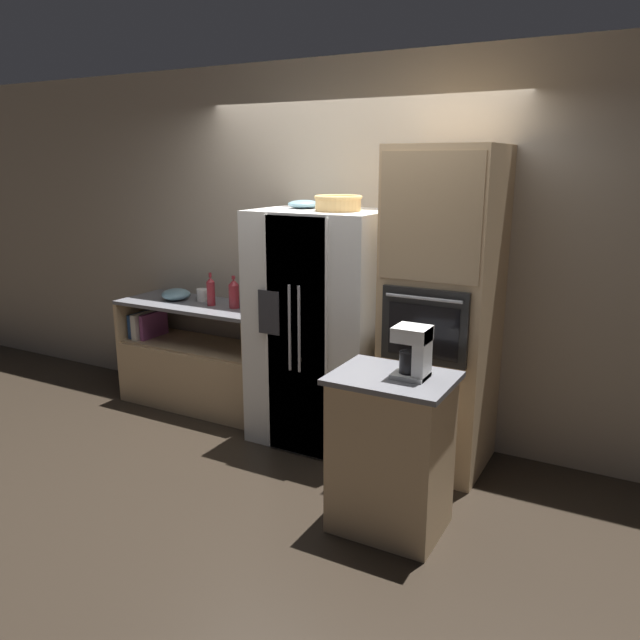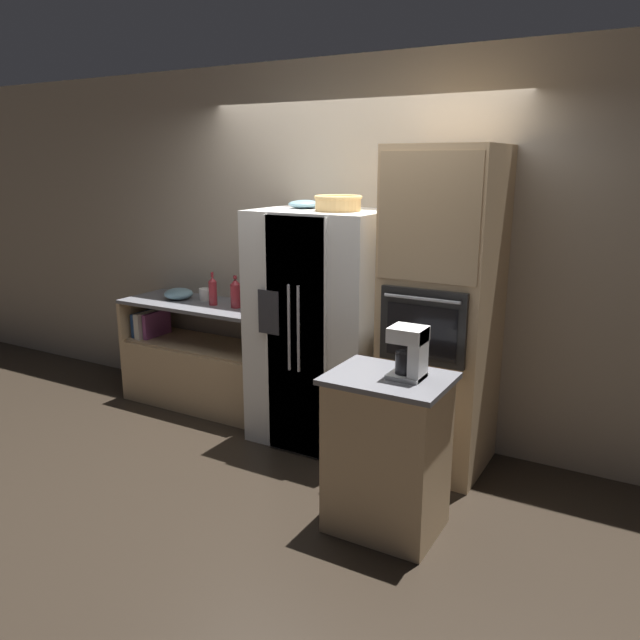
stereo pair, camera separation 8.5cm
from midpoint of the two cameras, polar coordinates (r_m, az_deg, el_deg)
The scene contains 13 objects.
ground_plane at distance 4.82m, azimuth 0.08°, elevation -10.97°, with size 20.00×20.00×0.00m, color black.
wall_back at distance 4.81m, azimuth 2.70°, elevation 6.42°, with size 12.00×0.06×2.80m.
counter_left at distance 5.51m, azimuth -11.44°, elevation -4.31°, with size 1.37×0.57×0.90m.
refrigerator at distance 4.60m, azimuth -0.41°, elevation -0.75°, with size 0.95×0.77×1.73m.
wall_oven at distance 4.22m, azimuth 10.54°, elevation 0.70°, with size 0.67×0.74×2.16m.
island_counter at distance 3.61m, azimuth 5.80°, elevation -11.97°, with size 0.66×0.52×0.92m.
wicker_basket at distance 4.34m, azimuth 1.10°, elevation 10.69°, with size 0.33×0.33×0.11m.
fruit_bowl at distance 4.60m, azimuth -2.01°, elevation 10.54°, with size 0.24×0.24×0.06m.
bottle_tall at distance 5.21m, azimuth -10.42°, elevation 2.61°, with size 0.07×0.07×0.27m.
bottle_short at distance 5.09m, azimuth -8.35°, elevation 2.42°, with size 0.08×0.08×0.26m.
mug at distance 5.41m, azimuth -11.14°, elevation 2.27°, with size 0.13×0.09×0.11m.
mixing_bowl at distance 5.50m, azimuth -13.47°, elevation 2.30°, with size 0.25×0.25×0.10m.
coffee_maker at distance 3.36m, azimuth 7.97°, elevation -2.79°, with size 0.19×0.17×0.28m.
Camera 1 is at (2.05, -3.85, 2.06)m, focal length 35.00 mm.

